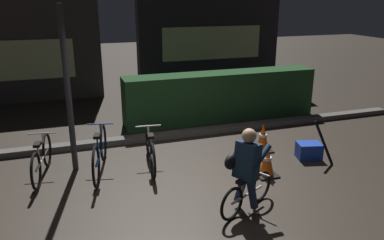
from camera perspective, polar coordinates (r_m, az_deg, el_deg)
name	(u,v)px	position (r m, az deg, el deg)	size (l,w,h in m)	color
ground_plane	(192,184)	(6.39, 0.02, -9.48)	(40.00, 40.00, 0.00)	#2D261E
sidewalk_curb	(159,136)	(8.30, -4.84, -2.40)	(12.00, 0.24, 0.12)	#56544F
hedge_row	(221,96)	(9.50, 4.34, 3.58)	(4.80, 0.70, 1.17)	#214723
storefront_left	(3,41)	(12.02, -26.24, 10.48)	(5.22, 0.54, 3.51)	#383330
storefront_right	(210,8)	(13.48, 2.70, 16.21)	(5.02, 0.54, 5.07)	#262328
street_post	(68,92)	(6.74, -17.93, 4.01)	(0.10, 0.10, 2.83)	#2D2D33
parked_bike_left_mid	(42,159)	(6.98, -21.40, -5.40)	(0.46, 1.51, 0.70)	black
parked_bike_center_left	(100,153)	(6.82, -13.51, -4.77)	(0.50, 1.72, 0.80)	black
parked_bike_center_right	(150,150)	(6.92, -6.20, -4.42)	(0.46, 1.51, 0.70)	black
traffic_cone_near	(267,161)	(6.69, 11.04, -6.00)	(0.36, 0.36, 0.55)	black
traffic_cone_far	(263,138)	(7.69, 10.46, -2.63)	(0.36, 0.36, 0.57)	black
blue_crate	(309,151)	(7.62, 16.95, -4.37)	(0.44, 0.32, 0.30)	#193DB7
cyclist	(246,170)	(5.45, 7.95, -7.36)	(1.07, 0.60, 1.25)	black
closed_umbrella	(324,143)	(7.41, 18.95, -3.19)	(0.05, 0.05, 0.85)	black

